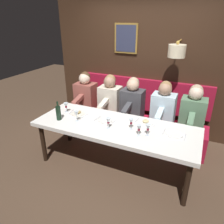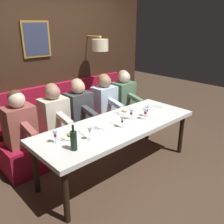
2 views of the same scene
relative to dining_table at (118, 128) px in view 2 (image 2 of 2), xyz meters
The scene contains 20 objects.
ground_plane 0.68m from the dining_table, ahead, with size 12.00×12.00×0.00m, color #4C3828.
dining_table is the anchor object (origin of this frame).
banquette_bench 1.00m from the dining_table, ahead, with size 0.52×2.63×0.45m, color maroon.
back_wall_panel 1.62m from the dining_table, ahead, with size 0.59×3.83×2.90m.
diner_nearest 1.35m from the dining_table, 48.83° to the right, with size 0.60×0.40×0.79m.
diner_near 1.04m from the dining_table, 30.76° to the right, with size 0.60×0.40×0.79m.
diner_middle 0.89m from the dining_table, ahead, with size 0.60×0.40×0.79m.
diner_far 1.02m from the dining_table, 29.19° to the left, with size 0.60×0.40×0.79m.
diner_farthest 1.36m from the dining_table, 49.43° to the left, with size 0.60×0.40×0.79m.
place_setting_0 0.72m from the dining_table, 81.58° to the left, with size 0.24×0.33×0.05m.
place_setting_1 0.22m from the dining_table, 70.04° to the left, with size 0.24×0.31×0.01m.
place_setting_2 0.85m from the dining_table, 83.99° to the right, with size 0.24×0.31×0.01m.
place_setting_3 0.48m from the dining_table, 56.72° to the right, with size 0.24×0.32×0.05m.
wine_glass_0 0.23m from the dining_table, 159.33° to the left, with size 0.07×0.07×0.16m.
wine_glass_1 0.63m from the dining_table, 100.97° to the left, with size 0.07×0.07×0.16m.
wine_glass_2 0.55m from the dining_table, 99.24° to the right, with size 0.07×0.07×0.16m.
wine_glass_3 0.31m from the dining_table, 92.57° to the right, with size 0.07×0.07×0.16m.
wine_glass_4 0.96m from the dining_table, 84.08° to the left, with size 0.07×0.07×0.16m.
wine_glass_5 0.47m from the dining_table, 109.08° to the right, with size 0.07×0.07×0.16m.
wine_bottle 0.91m from the dining_table, 102.25° to the left, with size 0.08×0.08×0.30m.
Camera 2 is at (-2.22, 2.18, 2.08)m, focal length 38.80 mm.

